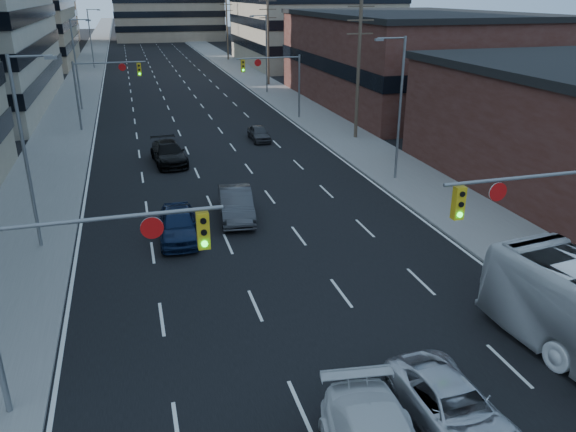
% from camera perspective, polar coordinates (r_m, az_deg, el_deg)
% --- Properties ---
extents(road_surface, '(18.00, 300.00, 0.02)m').
position_cam_1_polar(road_surface, '(137.33, -13.94, 16.45)').
color(road_surface, black).
rests_on(road_surface, ground).
extents(sidewalk_left, '(5.00, 300.00, 0.15)m').
position_cam_1_polar(sidewalk_left, '(137.32, -18.91, 15.97)').
color(sidewalk_left, slate).
rests_on(sidewalk_left, ground).
extents(sidewalk_right, '(5.00, 300.00, 0.15)m').
position_cam_1_polar(sidewalk_right, '(138.29, -8.98, 16.86)').
color(sidewalk_right, slate).
rests_on(sidewalk_right, ground).
extents(office_left_far, '(20.00, 30.00, 16.00)m').
position_cam_1_polar(office_left_far, '(108.33, -26.88, 17.81)').
color(office_left_far, gray).
rests_on(office_left_far, ground).
extents(storefront_right_mid, '(20.00, 30.00, 9.00)m').
position_cam_1_polar(storefront_right_mid, '(64.44, 12.23, 15.17)').
color(storefront_right_mid, '#472119').
rests_on(storefront_right_mid, ground).
extents(office_right_far, '(22.00, 28.00, 14.00)m').
position_cam_1_polar(office_right_far, '(99.70, 2.30, 19.26)').
color(office_right_far, gray).
rests_on(office_right_far, ground).
extents(bg_block_right, '(22.00, 22.00, 12.00)m').
position_cam_1_polar(bg_block_right, '(141.96, -0.40, 19.63)').
color(bg_block_right, gray).
rests_on(bg_block_right, ground).
extents(signal_near_left, '(6.59, 0.33, 6.00)m').
position_cam_1_polar(signal_near_left, '(16.45, -20.14, -5.28)').
color(signal_near_left, slate).
rests_on(signal_near_left, ground).
extents(signal_near_right, '(6.59, 0.33, 6.00)m').
position_cam_1_polar(signal_near_right, '(21.03, 24.45, -0.01)').
color(signal_near_right, slate).
rests_on(signal_near_right, ground).
extents(signal_far_left, '(6.09, 0.33, 6.00)m').
position_cam_1_polar(signal_far_left, '(52.25, -18.24, 12.91)').
color(signal_far_left, slate).
rests_on(signal_far_left, ground).
extents(signal_far_right, '(6.09, 0.33, 6.00)m').
position_cam_1_polar(signal_far_right, '(53.92, -1.27, 14.21)').
color(signal_far_right, slate).
rests_on(signal_far_right, ground).
extents(utility_pole_block, '(2.20, 0.28, 11.00)m').
position_cam_1_polar(utility_pole_block, '(46.70, 7.17, 14.69)').
color(utility_pole_block, '#4C3D2D').
rests_on(utility_pole_block, ground).
extents(utility_pole_midblock, '(2.20, 0.28, 11.00)m').
position_cam_1_polar(utility_pole_midblock, '(75.13, -2.03, 17.49)').
color(utility_pole_midblock, '#4C3D2D').
rests_on(utility_pole_midblock, ground).
extents(utility_pole_distant, '(2.20, 0.28, 11.00)m').
position_cam_1_polar(utility_pole_distant, '(104.45, -6.22, 18.60)').
color(utility_pole_distant, '#4C3D2D').
rests_on(utility_pole_distant, ground).
extents(streetlight_left_near, '(2.03, 0.22, 9.00)m').
position_cam_1_polar(streetlight_left_near, '(27.86, -24.97, 6.52)').
color(streetlight_left_near, slate).
rests_on(streetlight_left_near, ground).
extents(streetlight_left_mid, '(2.03, 0.22, 9.00)m').
position_cam_1_polar(streetlight_left_mid, '(62.23, -20.64, 14.60)').
color(streetlight_left_mid, slate).
rests_on(streetlight_left_mid, ground).
extents(streetlight_left_far, '(2.03, 0.22, 9.00)m').
position_cam_1_polar(streetlight_left_far, '(97.05, -19.35, 16.90)').
color(streetlight_left_far, slate).
rests_on(streetlight_left_far, ground).
extents(streetlight_right_near, '(2.03, 0.22, 9.00)m').
position_cam_1_polar(streetlight_right_near, '(36.16, 11.13, 11.24)').
color(streetlight_right_near, slate).
rests_on(streetlight_right_near, ground).
extents(streetlight_right_far, '(2.03, 0.22, 9.00)m').
position_cam_1_polar(streetlight_right_far, '(68.95, -2.34, 16.49)').
color(streetlight_right_far, slate).
rests_on(streetlight_right_far, ground).
extents(silver_suv, '(2.44, 4.90, 1.34)m').
position_cam_1_polar(silver_suv, '(17.17, 16.37, -18.14)').
color(silver_suv, '#BCBCC1').
rests_on(silver_suv, ground).
extents(sedan_blue, '(2.12, 4.73, 1.58)m').
position_cam_1_polar(sedan_blue, '(28.19, -11.10, -0.82)').
color(sedan_blue, '#0D1A36').
rests_on(sedan_blue, ground).
extents(sedan_grey_center, '(2.23, 5.05, 1.61)m').
position_cam_1_polar(sedan_grey_center, '(30.39, -5.29, 1.23)').
color(sedan_grey_center, '#363639').
rests_on(sedan_grey_center, ground).
extents(sedan_black_far, '(2.55, 5.38, 1.52)m').
position_cam_1_polar(sedan_black_far, '(41.09, -12.04, 6.26)').
color(sedan_black_far, black).
rests_on(sedan_black_far, ground).
extents(sedan_grey_right, '(1.46, 3.61, 1.23)m').
position_cam_1_polar(sedan_grey_right, '(46.74, -2.96, 8.40)').
color(sedan_grey_right, '#313134').
rests_on(sedan_grey_right, ground).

